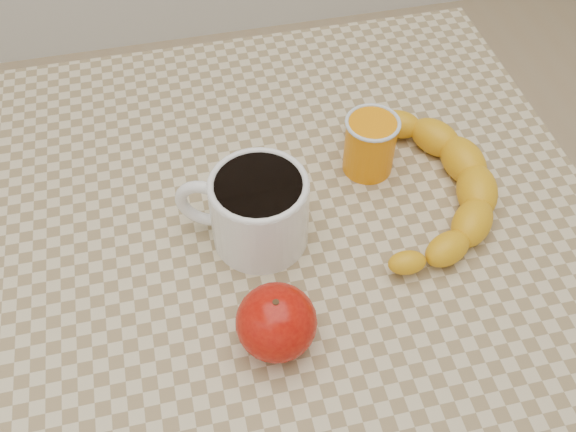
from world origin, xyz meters
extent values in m
cube|color=#C4B28A|center=(0.00, 0.00, 0.73)|extent=(0.80, 0.80, 0.04)
cube|color=olive|center=(0.00, 0.00, 0.68)|extent=(0.74, 0.74, 0.06)
cylinder|color=olive|center=(-0.35, 0.35, 0.35)|extent=(0.05, 0.05, 0.71)
cylinder|color=olive|center=(0.35, 0.35, 0.35)|extent=(0.05, 0.05, 0.71)
cylinder|color=white|center=(-0.04, -0.01, 0.80)|extent=(0.15, 0.15, 0.10)
cylinder|color=black|center=(-0.04, -0.01, 0.84)|extent=(0.10, 0.10, 0.01)
torus|color=white|center=(-0.04, -0.01, 0.85)|extent=(0.12, 0.12, 0.01)
torus|color=white|center=(-0.10, 0.02, 0.80)|extent=(0.07, 0.04, 0.07)
cylinder|color=orange|center=(0.13, 0.08, 0.79)|extent=(0.07, 0.07, 0.08)
torus|color=silver|center=(0.13, 0.08, 0.83)|extent=(0.07, 0.07, 0.01)
ellipsoid|color=#8D0704|center=(-0.05, -0.15, 0.79)|extent=(0.11, 0.11, 0.08)
cylinder|color=#382311|center=(-0.05, -0.15, 0.82)|extent=(0.01, 0.01, 0.01)
camera|label=1|loc=(-0.11, -0.48, 1.38)|focal=40.00mm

